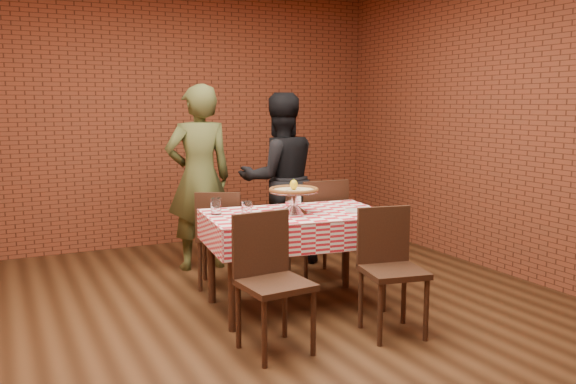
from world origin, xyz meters
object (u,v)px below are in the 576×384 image
at_px(chair_far_right, 316,228).
at_px(diner_olive, 199,178).
at_px(pizza, 294,190).
at_px(chair_near_right, 393,273).
at_px(pizza_stand, 294,202).
at_px(condiment_caddy, 293,197).
at_px(water_glass_left, 247,210).
at_px(chair_far_left, 220,238).
at_px(diner_black, 280,179).
at_px(water_glass_right, 216,206).
at_px(chair_near_left, 275,285).
at_px(table, 295,261).

bearing_deg(chair_far_right, diner_olive, -38.53).
height_order(pizza, chair_near_right, pizza).
xyz_separation_m(pizza_stand, condiment_caddy, (0.15, 0.31, -0.02)).
relative_size(condiment_caddy, chair_far_right, 0.15).
xyz_separation_m(water_glass_left, diner_olive, (0.11, 1.46, 0.07)).
xyz_separation_m(chair_far_left, chair_far_right, (0.89, -0.13, 0.03)).
xyz_separation_m(chair_near_right, diner_black, (0.12, 2.08, 0.41)).
height_order(pizza, water_glass_left, pizza).
bearing_deg(chair_near_right, water_glass_right, 143.48).
relative_size(chair_near_right, diner_black, 0.51).
bearing_deg(diner_olive, diner_black, 171.41).
xyz_separation_m(chair_near_left, chair_far_right, (1.06, 1.37, 0.01)).
distance_m(table, pizza, 0.56).
bearing_deg(chair_near_right, chair_near_left, -175.26).
relative_size(water_glass_right, diner_black, 0.07).
relative_size(table, diner_olive, 0.76).
relative_size(chair_far_right, diner_black, 0.54).
relative_size(water_glass_right, chair_near_right, 0.14).
bearing_deg(water_glass_left, pizza_stand, 4.97).
bearing_deg(condiment_caddy, chair_near_right, -93.03).
relative_size(chair_near_left, chair_far_right, 0.97).
bearing_deg(table, chair_far_left, 113.31).
height_order(chair_far_right, diner_olive, diner_olive).
bearing_deg(diner_black, pizza_stand, 75.60).
relative_size(pizza, chair_far_left, 0.44).
distance_m(condiment_caddy, diner_olive, 1.21).
relative_size(water_glass_right, chair_far_left, 0.15).
bearing_deg(table, pizza_stand, -156.34).
bearing_deg(water_glass_right, chair_near_right, -47.32).
relative_size(chair_near_right, chair_far_right, 0.95).
relative_size(table, pizza, 3.54).
height_order(chair_near_right, diner_black, diner_black).
distance_m(water_glass_right, condiment_caddy, 0.72).
distance_m(table, water_glass_left, 0.62).
bearing_deg(pizza_stand, water_glass_left, -175.03).
bearing_deg(pizza, chair_near_left, -124.68).
xyz_separation_m(condiment_caddy, diner_black, (0.33, 0.97, 0.02)).
height_order(chair_far_left, diner_black, diner_black).
distance_m(condiment_caddy, chair_near_right, 1.19).
height_order(pizza_stand, chair_far_right, pizza_stand).
relative_size(chair_near_right, diner_olive, 0.49).
height_order(pizza_stand, chair_near_right, pizza_stand).
relative_size(water_glass_left, chair_near_left, 0.14).
bearing_deg(diner_black, chair_far_right, 103.84).
bearing_deg(table, water_glass_left, -174.18).
bearing_deg(pizza, chair_far_right, 49.64).
bearing_deg(pizza, water_glass_left, -175.03).
bearing_deg(chair_near_left, water_glass_right, 89.42).
xyz_separation_m(chair_far_left, diner_olive, (0.02, 0.63, 0.46)).
relative_size(pizza_stand, diner_black, 0.23).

